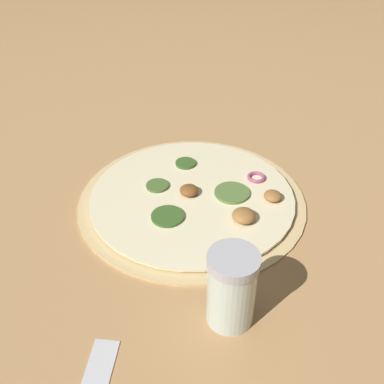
% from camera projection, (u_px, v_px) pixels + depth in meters
% --- Properties ---
extents(ground_plane, '(3.00, 3.00, 0.00)m').
position_uv_depth(ground_plane, '(192.00, 201.00, 0.72)').
color(ground_plane, tan).
extents(pizza, '(0.36, 0.36, 0.03)m').
position_uv_depth(pizza, '(194.00, 198.00, 0.71)').
color(pizza, '#D6B77A').
rests_on(pizza, ground_plane).
extents(spice_jar, '(0.06, 0.06, 0.10)m').
position_uv_depth(spice_jar, '(232.00, 288.00, 0.51)').
color(spice_jar, silver).
rests_on(spice_jar, ground_plane).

